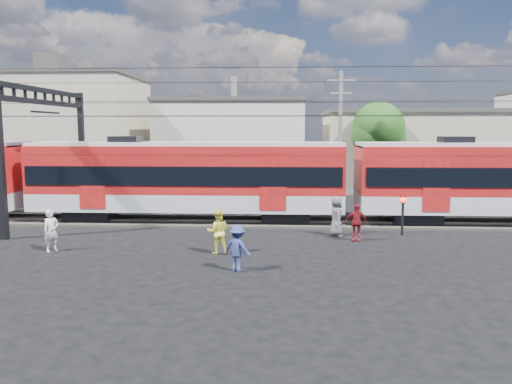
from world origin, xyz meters
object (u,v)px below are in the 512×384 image
(commuter_train, at_px, (191,176))
(pedestrian_c, at_px, (238,248))
(crossing_signal, at_px, (403,208))
(pedestrian_a, at_px, (51,231))

(commuter_train, distance_m, pedestrian_c, 9.63)
(pedestrian_c, relative_size, crossing_signal, 0.89)
(pedestrian_a, xyz_separation_m, crossing_signal, (14.71, 3.75, 0.42))
(commuter_train, distance_m, pedestrian_a, 8.06)
(commuter_train, height_order, crossing_signal, commuter_train)
(pedestrian_a, relative_size, pedestrian_c, 1.04)
(pedestrian_c, height_order, crossing_signal, crossing_signal)
(commuter_train, relative_size, pedestrian_c, 31.25)
(pedestrian_a, bearing_deg, crossing_signal, -34.33)
(pedestrian_a, relative_size, crossing_signal, 0.93)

